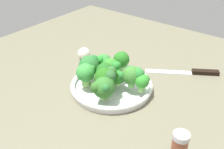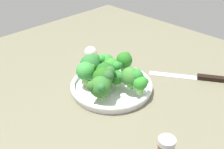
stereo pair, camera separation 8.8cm
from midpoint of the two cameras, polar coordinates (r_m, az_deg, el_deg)
name	(u,v)px [view 1 (the left image)]	position (r cm, az deg, el deg)	size (l,w,h in cm)	color
ground_plane	(106,90)	(93.59, -4.02, -3.34)	(130.00, 130.00, 2.50)	#6D6952
bowl	(112,86)	(90.83, -2.79, -2.44)	(27.27, 27.27, 2.82)	white
broccoli_floret_0	(121,59)	(95.49, -0.76, 3.14)	(6.53, 6.07, 6.85)	#85BE65
broccoli_floret_1	(106,77)	(83.50, -4.23, -0.68)	(7.14, 7.25, 7.97)	#83C353
broccoli_floret_2	(104,87)	(80.40, -4.91, -2.78)	(7.94, 6.56, 7.26)	#7EB755
broccoli_floret_3	(143,81)	(84.25, 3.43, -1.47)	(5.00, 4.58, 5.89)	#7CC260
broccoli_floret_4	(86,73)	(87.54, -8.35, 0.31)	(6.72, 6.01, 7.58)	#80B752
broccoli_floret_5	(133,75)	(85.24, 1.51, -0.24)	(6.21, 7.20, 7.38)	#78C260
broccoli_floret_6	(118,77)	(86.56, -1.67, -0.65)	(4.55, 4.97, 5.42)	#86C65F
broccoli_floret_7	(103,62)	(93.27, -4.64, 2.50)	(5.99, 5.66, 7.18)	#96C06A
broccoli_floret_8	(112,66)	(90.56, -2.86, 1.63)	(5.49, 7.02, 6.91)	#8FBD68
broccoli_floret_9	(105,71)	(87.95, -4.40, 0.59)	(6.53, 6.35, 7.26)	#8DCC67
broccoli_floret_10	(90,65)	(90.56, -7.44, 1.92)	(7.65, 6.76, 8.32)	#95D063
knife	(192,72)	(102.99, 14.07, 0.43)	(16.21, 23.79, 1.50)	silver
garlic_bulb	(84,54)	(109.77, -8.20, 4.29)	(4.94, 4.94, 4.94)	white
pepper_shaker	(179,147)	(67.04, 10.18, -14.81)	(4.03, 4.03, 8.25)	brown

